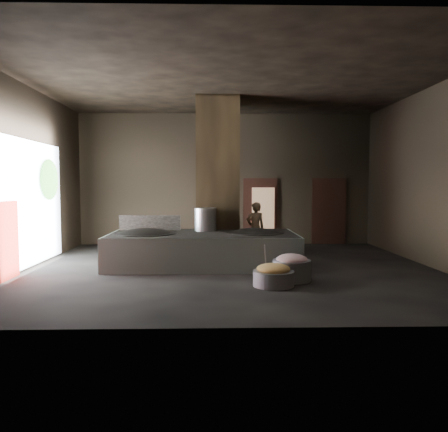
{
  "coord_description": "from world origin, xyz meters",
  "views": [
    {
      "loc": [
        -0.43,
        -10.62,
        2.04
      ],
      "look_at": [
        -0.15,
        0.65,
        1.25
      ],
      "focal_mm": 35.0,
      "sensor_mm": 36.0,
      "label": 1
    }
  ],
  "objects_px": {
    "wok_left": "(146,237)",
    "veg_basin": "(273,278)",
    "wok_right": "(256,236)",
    "cook": "(255,228)",
    "stock_pot": "(205,220)",
    "meat_basin": "(292,270)",
    "hearth_platform": "(203,249)"
  },
  "relations": [
    {
      "from": "wok_left",
      "to": "veg_basin",
      "type": "relative_size",
      "value": 1.78
    },
    {
      "from": "stock_pot",
      "to": "cook",
      "type": "xyz_separation_m",
      "value": [
        1.46,
        1.19,
        -0.36
      ]
    },
    {
      "from": "meat_basin",
      "to": "wok_right",
      "type": "bearing_deg",
      "value": 107.62
    },
    {
      "from": "cook",
      "to": "meat_basin",
      "type": "height_order",
      "value": "cook"
    },
    {
      "from": "cook",
      "to": "veg_basin",
      "type": "xyz_separation_m",
      "value": [
        -0.02,
        -4.06,
        -0.62
      ]
    },
    {
      "from": "wok_left",
      "to": "veg_basin",
      "type": "height_order",
      "value": "wok_left"
    },
    {
      "from": "stock_pot",
      "to": "hearth_platform",
      "type": "bearing_deg",
      "value": -95.19
    },
    {
      "from": "cook",
      "to": "stock_pot",
      "type": "bearing_deg",
      "value": 24.41
    },
    {
      "from": "hearth_platform",
      "to": "wok_left",
      "type": "bearing_deg",
      "value": -177.66
    },
    {
      "from": "wok_right",
      "to": "cook",
      "type": "relative_size",
      "value": 0.9
    },
    {
      "from": "hearth_platform",
      "to": "meat_basin",
      "type": "bearing_deg",
      "value": -42.9
    },
    {
      "from": "veg_basin",
      "to": "cook",
      "type": "bearing_deg",
      "value": 89.69
    },
    {
      "from": "stock_pot",
      "to": "veg_basin",
      "type": "bearing_deg",
      "value": -63.44
    },
    {
      "from": "wok_left",
      "to": "stock_pot",
      "type": "xyz_separation_m",
      "value": [
        1.5,
        0.6,
        0.38
      ]
    },
    {
      "from": "hearth_platform",
      "to": "stock_pot",
      "type": "xyz_separation_m",
      "value": [
        0.05,
        0.55,
        0.72
      ]
    },
    {
      "from": "wok_left",
      "to": "cook",
      "type": "distance_m",
      "value": 3.46
    },
    {
      "from": "hearth_platform",
      "to": "meat_basin",
      "type": "relative_size",
      "value": 5.82
    },
    {
      "from": "cook",
      "to": "veg_basin",
      "type": "bearing_deg",
      "value": 74.8
    },
    {
      "from": "stock_pot",
      "to": "cook",
      "type": "bearing_deg",
      "value": 39.3
    },
    {
      "from": "hearth_platform",
      "to": "wok_right",
      "type": "height_order",
      "value": "wok_right"
    },
    {
      "from": "veg_basin",
      "to": "meat_basin",
      "type": "height_order",
      "value": "meat_basin"
    },
    {
      "from": "stock_pot",
      "to": "cook",
      "type": "distance_m",
      "value": 1.92
    },
    {
      "from": "wok_left",
      "to": "wok_right",
      "type": "height_order",
      "value": "wok_left"
    },
    {
      "from": "hearth_platform",
      "to": "stock_pot",
      "type": "relative_size",
      "value": 7.67
    },
    {
      "from": "cook",
      "to": "veg_basin",
      "type": "relative_size",
      "value": 1.85
    },
    {
      "from": "hearth_platform",
      "to": "stock_pot",
      "type": "distance_m",
      "value": 0.91
    },
    {
      "from": "wok_left",
      "to": "cook",
      "type": "bearing_deg",
      "value": 31.23
    },
    {
      "from": "veg_basin",
      "to": "wok_right",
      "type": "bearing_deg",
      "value": 93.27
    },
    {
      "from": "hearth_platform",
      "to": "wok_right",
      "type": "bearing_deg",
      "value": 2.49
    },
    {
      "from": "wok_left",
      "to": "wok_right",
      "type": "bearing_deg",
      "value": 2.05
    },
    {
      "from": "hearth_platform",
      "to": "veg_basin",
      "type": "relative_size",
      "value": 5.64
    },
    {
      "from": "veg_basin",
      "to": "meat_basin",
      "type": "relative_size",
      "value": 1.03
    }
  ]
}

